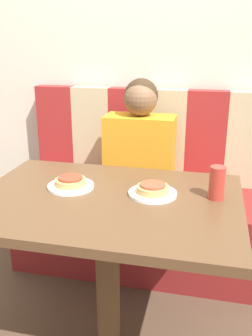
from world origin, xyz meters
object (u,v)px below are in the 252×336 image
Objects in this scene: plate_right at (153,193)px; pizza_right at (153,188)px; drinking_cup at (217,183)px; plate_left at (71,186)px; person at (140,140)px; pizza_left at (71,181)px.

pizza_right reaches higher than plate_right.
pizza_right is 0.98× the size of drinking_cup.
plate_left is at bearing 180.00° from pizza_right.
drinking_cup is at bearing 4.61° from pizza_right.
pizza_left is at bearing -105.48° from person.
person is 5.02× the size of pizza_right.
pizza_right is at bearing -74.52° from person.
drinking_cup is (0.24, 0.02, 0.04)m from pizza_right.
plate_left is 0.58m from drinking_cup.
pizza_left is at bearing 0.00° from plate_left.
plate_left and plate_right have the same top height.
person is 5.02× the size of pizza_left.
person is at bearing 124.72° from drinking_cup.
person is 0.72m from drinking_cup.
pizza_left is (0.00, 0.00, 0.02)m from plate_left.
pizza_left is 0.98× the size of drinking_cup.
person is 0.64m from pizza_right.
pizza_left is at bearing -178.08° from drinking_cup.
plate_left is at bearing -105.48° from person.
drinking_cup is at bearing 1.92° from pizza_left.
plate_left is 1.50× the size of pizza_right.
plate_right is (0.17, -0.61, -0.04)m from person.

